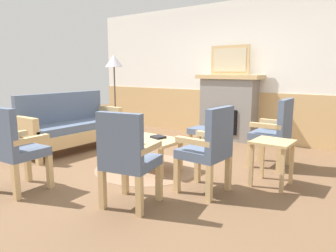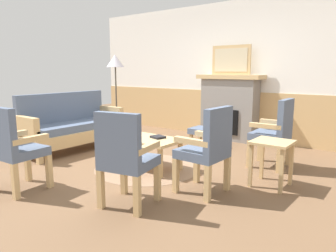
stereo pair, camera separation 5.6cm
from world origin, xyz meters
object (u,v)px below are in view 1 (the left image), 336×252
at_px(framed_picture, 230,60).
at_px(side_table, 273,150).
at_px(footstool, 202,132).
at_px(armchair_front_center, 127,155).
at_px(coffee_table, 147,142).
at_px(armchair_front_left, 14,146).
at_px(fireplace, 228,107).
at_px(armchair_by_window_left, 275,130).
at_px(floor_lamp_by_couch, 114,66).
at_px(book_on_table, 158,137).
at_px(armchair_near_fireplace, 209,146).
at_px(couch, 71,127).

distance_m(framed_picture, side_table, 2.82).
relative_size(footstool, armchair_front_center, 0.41).
bearing_deg(coffee_table, armchair_front_left, -111.40).
bearing_deg(side_table, armchair_front_center, -122.87).
bearing_deg(fireplace, armchair_front_left, -99.33).
bearing_deg(side_table, armchair_by_window_left, 106.44).
relative_size(armchair_by_window_left, armchair_front_center, 1.00).
xyz_separation_m(armchair_front_center, floor_lamp_by_couch, (-2.68, 2.42, 0.91)).
height_order(book_on_table, side_table, side_table).
distance_m(fireplace, footstool, 1.00).
bearing_deg(floor_lamp_by_couch, armchair_near_fireplace, -27.04).
bearing_deg(footstool, side_table, -34.67).
distance_m(couch, coffee_table, 1.74).
bearing_deg(book_on_table, armchair_front_left, -114.47).
xyz_separation_m(armchair_near_fireplace, armchair_by_window_left, (0.27, 1.40, 0.00)).
distance_m(armchair_by_window_left, armchair_front_left, 3.36).
xyz_separation_m(couch, floor_lamp_by_couch, (-0.26, 1.30, 1.05)).
bearing_deg(book_on_table, coffee_table, -148.13).
height_order(fireplace, side_table, fireplace).
distance_m(couch, armchair_by_window_left, 3.34).
height_order(footstool, armchair_front_center, armchair_front_center).
xyz_separation_m(fireplace, floor_lamp_by_couch, (-2.05, -1.10, 0.80)).
height_order(book_on_table, armchair_by_window_left, armchair_by_window_left).
bearing_deg(coffee_table, footstool, 89.82).
xyz_separation_m(fireplace, side_table, (1.58, -2.05, -0.22)).
distance_m(footstool, armchair_near_fireplace, 2.12).
relative_size(couch, armchair_front_center, 1.84).
bearing_deg(book_on_table, fireplace, 92.23).
xyz_separation_m(couch, armchair_near_fireplace, (2.88, -0.30, 0.14)).
height_order(couch, armchair_front_center, same).
height_order(couch, footstool, couch).
height_order(fireplace, couch, fireplace).
bearing_deg(fireplace, floor_lamp_by_couch, -151.77).
relative_size(framed_picture, floor_lamp_by_couch, 0.48).
relative_size(book_on_table, armchair_front_center, 0.18).
bearing_deg(armchair_by_window_left, armchair_near_fireplace, -100.87).
height_order(armchair_by_window_left, armchair_front_center, same).
bearing_deg(armchair_front_left, footstool, 78.66).
distance_m(armchair_near_fireplace, side_table, 0.82).
relative_size(couch, armchair_near_fireplace, 1.84).
height_order(fireplace, armchair_near_fireplace, fireplace).
distance_m(coffee_table, armchair_front_center, 1.29).
xyz_separation_m(footstool, armchair_front_left, (-0.61, -3.06, 0.25)).
xyz_separation_m(book_on_table, armchair_by_window_left, (1.27, 1.05, 0.08)).
height_order(framed_picture, footstool, framed_picture).
xyz_separation_m(framed_picture, footstool, (-0.04, -0.92, -1.28)).
xyz_separation_m(coffee_table, floor_lamp_by_couch, (-2.00, 1.33, 1.06)).
distance_m(book_on_table, footstool, 1.44).
xyz_separation_m(coffee_table, armchair_by_window_left, (1.41, 1.13, 0.15)).
height_order(side_table, floor_lamp_by_couch, floor_lamp_by_couch).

